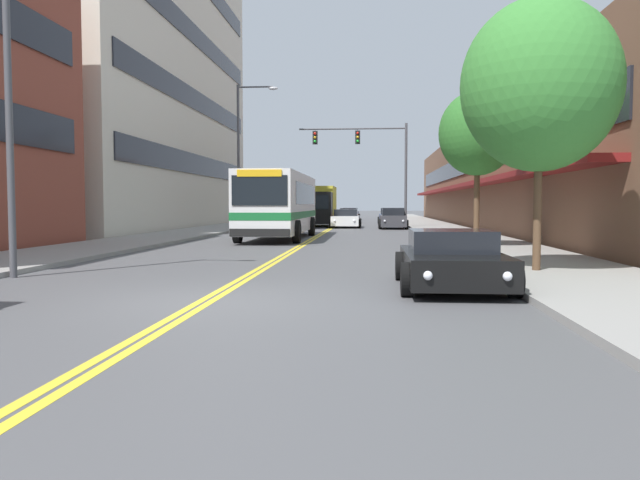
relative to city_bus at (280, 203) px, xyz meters
The scene contains 20 objects.
ground_plane 17.34m from the city_bus, 84.49° to the left, with size 240.00×240.00×0.00m, color #4C4C4F.
sidewalk_left 18.19m from the city_bus, 108.51° to the left, with size 3.81×106.00×0.13m.
sidewalk_right 19.49m from the city_bus, 62.18° to the left, with size 3.81×106.00×0.13m.
centre_line 17.34m from the city_bus, 84.49° to the left, with size 0.34×106.00×0.01m.
office_tower_left 22.64m from the city_bus, 135.85° to the left, with size 12.08×31.66×26.99m.
storefront_row_right 23.01m from the city_bus, 48.50° to the left, with size 9.10×68.00×7.36m.
city_bus is the anchor object (origin of this frame).
car_champagne_parked_left_mid 11.23m from the city_bus, 103.60° to the left, with size 2.09×4.16×1.31m.
car_black_parked_right_foreground 18.80m from the city_bus, 71.04° to the right, with size 2.13×4.19×1.16m.
car_dark_grey_parked_right_mid 14.35m from the city_bus, 65.40° to the left, with size 1.98×4.37×1.43m.
car_slate_blue_parked_right_far 24.37m from the city_bus, 75.66° to the left, with size 2.03×4.38×1.36m.
car_red_moving_lead 27.28m from the city_bus, 85.04° to the left, with size 1.98×4.52×1.32m.
car_white_moving_second 14.91m from the city_bus, 79.80° to the left, with size 2.19×4.38×1.32m.
car_navy_moving_third 37.94m from the city_bus, 86.70° to the left, with size 2.02×4.90×1.30m.
box_truck 17.59m from the city_bus, 88.59° to the left, with size 2.65×6.61×3.06m.
traffic_signal_mast 14.72m from the city_bus, 72.17° to the left, with size 7.57×0.38×7.31m.
street_lamp_left_near 17.42m from the city_bus, 101.49° to the right, with size 1.83×0.28×8.13m.
street_lamp_left_far 8.84m from the city_bus, 114.14° to the left, with size 2.53×0.28×8.93m.
street_tree_right_near 17.72m from the city_bus, 61.52° to the right, with size 3.62×3.62×6.28m.
street_tree_right_mid 11.28m from the city_bus, 41.05° to the right, with size 2.79×2.79×5.65m.
Camera 1 is at (2.84, -10.50, 1.67)m, focal length 35.00 mm.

